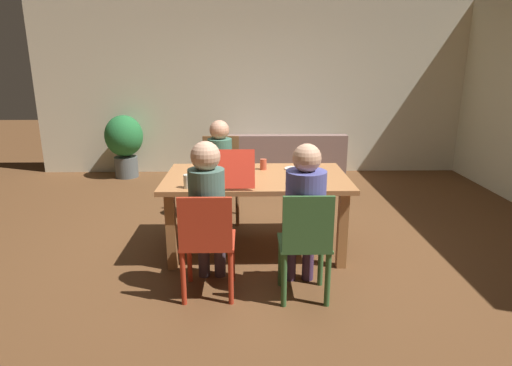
# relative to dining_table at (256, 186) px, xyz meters

# --- Properties ---
(ground_plane) EXTENTS (20.00, 20.00, 0.00)m
(ground_plane) POSITION_rel_dining_table_xyz_m (0.00, 0.00, -0.67)
(ground_plane) COLOR brown
(back_wall) EXTENTS (7.12, 0.12, 2.77)m
(back_wall) POSITION_rel_dining_table_xyz_m (0.00, 3.25, 0.71)
(back_wall) COLOR beige
(back_wall) RESTS_ON ground
(dining_table) EXTENTS (1.77, 1.05, 0.77)m
(dining_table) POSITION_rel_dining_table_xyz_m (0.00, 0.00, 0.00)
(dining_table) COLOR #B07141
(dining_table) RESTS_ON ground
(chair_0) EXTENTS (0.43, 0.43, 0.89)m
(chair_0) POSITION_rel_dining_table_xyz_m (-0.40, -0.93, -0.18)
(chair_0) COLOR #B9341D
(chair_0) RESTS_ON ground
(person_0) EXTENTS (0.28, 0.47, 1.27)m
(person_0) POSITION_rel_dining_table_xyz_m (-0.40, -0.79, 0.07)
(person_0) COLOR #43353F
(person_0) RESTS_ON ground
(chair_1) EXTENTS (0.40, 0.39, 0.91)m
(chair_1) POSITION_rel_dining_table_xyz_m (0.36, -0.99, -0.19)
(chair_1) COLOR #366131
(chair_1) RESTS_ON ground
(person_1) EXTENTS (0.31, 0.47, 1.26)m
(person_1) POSITION_rel_dining_table_xyz_m (0.36, -0.86, 0.07)
(person_1) COLOR #442D4B
(person_1) RESTS_ON ground
(chair_2) EXTENTS (0.46, 0.45, 0.98)m
(chair_2) POSITION_rel_dining_table_xyz_m (-0.40, 0.96, -0.13)
(chair_2) COLOR brown
(chair_2) RESTS_ON ground
(person_2) EXTENTS (0.28, 0.53, 1.20)m
(person_2) POSITION_rel_dining_table_xyz_m (-0.40, 0.78, 0.03)
(person_2) COLOR #2C4148
(person_2) RESTS_ON ground
(pizza_box_0) EXTENTS (0.35, 0.50, 0.34)m
(pizza_box_0) POSITION_rel_dining_table_xyz_m (-0.19, -0.24, 0.15)
(pizza_box_0) COLOR red
(pizza_box_0) RESTS_ON dining_table
(plate_0) EXTENTS (0.20, 0.20, 0.03)m
(plate_0) POSITION_rel_dining_table_xyz_m (0.40, 0.25, 0.11)
(plate_0) COLOR white
(plate_0) RESTS_ON dining_table
(plate_1) EXTENTS (0.24, 0.24, 0.03)m
(plate_1) POSITION_rel_dining_table_xyz_m (0.38, -0.29, 0.11)
(plate_1) COLOR white
(plate_1) RESTS_ON dining_table
(drinking_glass_0) EXTENTS (0.06, 0.06, 0.12)m
(drinking_glass_0) POSITION_rel_dining_table_xyz_m (-0.35, 0.20, 0.16)
(drinking_glass_0) COLOR silver
(drinking_glass_0) RESTS_ON dining_table
(drinking_glass_1) EXTENTS (0.07, 0.07, 0.12)m
(drinking_glass_1) POSITION_rel_dining_table_xyz_m (-0.61, -0.40, 0.16)
(drinking_glass_1) COLOR silver
(drinking_glass_1) RESTS_ON dining_table
(drinking_glass_2) EXTENTS (0.07, 0.07, 0.11)m
(drinking_glass_2) POSITION_rel_dining_table_xyz_m (0.08, 0.25, 0.16)
(drinking_glass_2) COLOR #BC4B34
(drinking_glass_2) RESTS_ON dining_table
(couch) EXTENTS (1.84, 0.88, 0.78)m
(couch) POSITION_rel_dining_table_xyz_m (0.48, 2.61, -0.40)
(couch) COLOR gray
(couch) RESTS_ON ground
(potted_plant) EXTENTS (0.60, 0.60, 1.01)m
(potted_plant) POSITION_rel_dining_table_xyz_m (-2.07, 2.86, -0.07)
(potted_plant) COLOR #545B5B
(potted_plant) RESTS_ON ground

